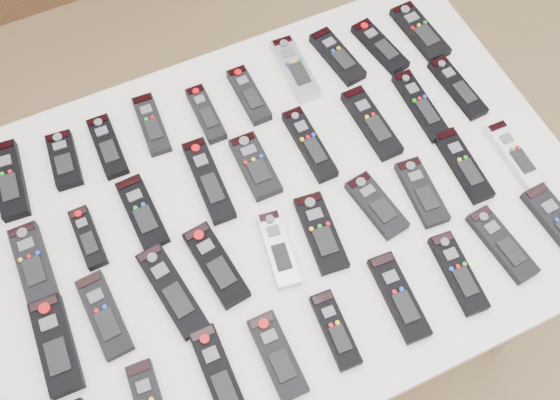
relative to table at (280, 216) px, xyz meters
name	(u,v)px	position (x,y,z in m)	size (l,w,h in m)	color
ground	(315,300)	(0.12, -0.01, -0.72)	(4.00, 4.00, 0.00)	olive
table	(280,216)	(0.00, 0.00, 0.00)	(1.25, 0.88, 0.78)	white
remote_0	(10,180)	(-0.50, 0.29, 0.07)	(0.06, 0.19, 0.02)	black
remote_1	(64,160)	(-0.38, 0.29, 0.07)	(0.06, 0.14, 0.02)	black
remote_2	(108,146)	(-0.28, 0.28, 0.07)	(0.05, 0.16, 0.02)	black
remote_3	(151,124)	(-0.18, 0.30, 0.07)	(0.05, 0.16, 0.02)	black
remote_4	(206,114)	(-0.06, 0.27, 0.07)	(0.04, 0.15, 0.02)	black
remote_5	(249,95)	(0.05, 0.28, 0.07)	(0.05, 0.16, 0.02)	black
remote_6	(295,69)	(0.18, 0.30, 0.07)	(0.05, 0.18, 0.02)	#B7B7BC
remote_7	(337,56)	(0.29, 0.29, 0.07)	(0.05, 0.16, 0.02)	black
remote_8	(380,47)	(0.39, 0.28, 0.07)	(0.05, 0.17, 0.02)	black
remote_9	(420,32)	(0.50, 0.28, 0.07)	(0.06, 0.18, 0.02)	black
remote_10	(33,263)	(-0.50, 0.08, 0.07)	(0.06, 0.17, 0.02)	black
remote_11	(88,238)	(-0.39, 0.09, 0.07)	(0.04, 0.14, 0.02)	black
remote_12	(142,212)	(-0.27, 0.10, 0.07)	(0.06, 0.17, 0.02)	black
remote_13	(209,180)	(-0.12, 0.11, 0.07)	(0.05, 0.20, 0.02)	black
remote_14	(255,166)	(-0.01, 0.10, 0.07)	(0.06, 0.16, 0.02)	black
remote_15	(309,144)	(0.12, 0.10, 0.07)	(0.05, 0.19, 0.02)	black
remote_16	(371,123)	(0.27, 0.09, 0.07)	(0.05, 0.19, 0.02)	black
remote_17	(420,106)	(0.39, 0.09, 0.07)	(0.05, 0.19, 0.02)	black
remote_18	(457,88)	(0.49, 0.10, 0.07)	(0.05, 0.18, 0.02)	black
remote_19	(56,345)	(-0.50, -0.10, 0.07)	(0.06, 0.19, 0.02)	black
remote_20	(104,315)	(-0.41, -0.08, 0.07)	(0.05, 0.17, 0.02)	black
remote_21	(172,290)	(-0.27, -0.09, 0.07)	(0.06, 0.20, 0.02)	black
remote_22	(216,265)	(-0.17, -0.07, 0.07)	(0.06, 0.18, 0.02)	black
remote_23	(278,249)	(-0.05, -0.09, 0.07)	(0.05, 0.16, 0.02)	#B7B7BC
remote_24	(321,233)	(0.05, -0.10, 0.07)	(0.06, 0.17, 0.02)	black
remote_25	(376,205)	(0.18, -0.09, 0.07)	(0.06, 0.15, 0.02)	black
remote_26	(422,192)	(0.28, -0.10, 0.07)	(0.05, 0.16, 0.02)	black
remote_27	(463,165)	(0.39, -0.08, 0.07)	(0.05, 0.18, 0.02)	black
remote_28	(515,155)	(0.51, -0.11, 0.07)	(0.05, 0.17, 0.02)	silver
remote_31	(220,378)	(-0.25, -0.28, 0.07)	(0.05, 0.20, 0.02)	black
remote_32	(277,356)	(-0.14, -0.29, 0.07)	(0.05, 0.16, 0.02)	black
remote_33	(335,330)	(-0.02, -0.29, 0.07)	(0.04, 0.15, 0.02)	black
remote_34	(399,297)	(0.12, -0.28, 0.07)	(0.05, 0.18, 0.02)	black
remote_35	(458,273)	(0.25, -0.29, 0.07)	(0.05, 0.17, 0.02)	black
remote_36	(502,244)	(0.36, -0.27, 0.07)	(0.05, 0.17, 0.02)	black
remote_37	(560,225)	(0.50, -0.29, 0.07)	(0.05, 0.19, 0.02)	black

